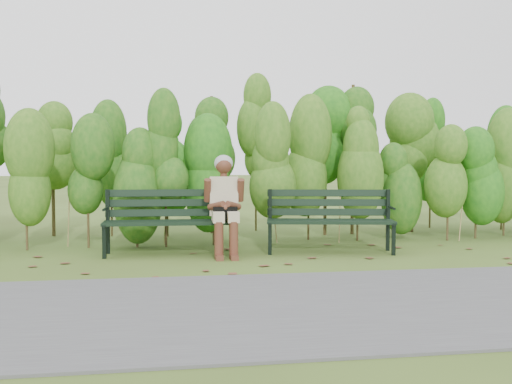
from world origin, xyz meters
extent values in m
plane|color=#41521F|center=(0.00, 0.00, 0.00)|extent=(80.00, 80.00, 0.00)
cube|color=#474749|center=(0.00, -2.20, 0.01)|extent=(60.00, 2.50, 0.01)
cylinder|color=#47381E|center=(-2.75, 1.30, 0.40)|extent=(0.03, 0.03, 0.80)
ellipsoid|color=#1D5B17|center=(-2.75, 1.30, 1.04)|extent=(0.64, 0.64, 1.44)
cylinder|color=#47381E|center=(-2.14, 1.30, 0.40)|extent=(0.03, 0.03, 0.80)
ellipsoid|color=#1D5B17|center=(-2.14, 1.30, 1.04)|extent=(0.64, 0.64, 1.44)
cylinder|color=#47381E|center=(-1.53, 1.30, 0.40)|extent=(0.03, 0.03, 0.80)
ellipsoid|color=#1D5B17|center=(-1.53, 1.30, 1.04)|extent=(0.64, 0.64, 1.44)
cylinder|color=#47381E|center=(-0.92, 1.30, 0.40)|extent=(0.03, 0.03, 0.80)
ellipsoid|color=#1D5B17|center=(-0.92, 1.30, 1.04)|extent=(0.64, 0.64, 1.44)
cylinder|color=#47381E|center=(-0.31, 1.30, 0.40)|extent=(0.03, 0.03, 0.80)
ellipsoid|color=#1D5B17|center=(-0.31, 1.30, 1.04)|extent=(0.64, 0.64, 1.44)
cylinder|color=#47381E|center=(0.31, 1.30, 0.40)|extent=(0.03, 0.03, 0.80)
ellipsoid|color=#1D5B17|center=(0.31, 1.30, 1.04)|extent=(0.64, 0.64, 1.44)
cylinder|color=#47381E|center=(0.92, 1.30, 0.40)|extent=(0.03, 0.03, 0.80)
ellipsoid|color=#1D5B17|center=(0.92, 1.30, 1.04)|extent=(0.64, 0.64, 1.44)
cylinder|color=#47381E|center=(1.53, 1.30, 0.40)|extent=(0.03, 0.03, 0.80)
ellipsoid|color=#1D5B17|center=(1.53, 1.30, 1.04)|extent=(0.64, 0.64, 1.44)
cylinder|color=#47381E|center=(2.14, 1.30, 0.40)|extent=(0.03, 0.03, 0.80)
ellipsoid|color=#1D5B17|center=(2.14, 1.30, 1.04)|extent=(0.64, 0.64, 1.44)
cylinder|color=#47381E|center=(2.75, 1.30, 0.40)|extent=(0.03, 0.03, 0.80)
ellipsoid|color=#1D5B17|center=(2.75, 1.30, 1.04)|extent=(0.64, 0.64, 1.44)
cylinder|color=#47381E|center=(3.36, 1.30, 0.40)|extent=(0.03, 0.03, 0.80)
ellipsoid|color=#1D5B17|center=(3.36, 1.30, 1.04)|extent=(0.64, 0.64, 1.44)
cylinder|color=#47381E|center=(-2.69, 2.30, 0.55)|extent=(0.04, 0.04, 1.10)
ellipsoid|color=#185214|center=(-2.69, 2.30, 1.43)|extent=(0.70, 0.70, 1.98)
cylinder|color=#47381E|center=(-1.92, 2.30, 0.55)|extent=(0.04, 0.04, 1.10)
ellipsoid|color=#185214|center=(-1.92, 2.30, 1.43)|extent=(0.70, 0.70, 1.98)
cylinder|color=#47381E|center=(-1.15, 2.30, 0.55)|extent=(0.04, 0.04, 1.10)
ellipsoid|color=#185214|center=(-1.15, 2.30, 1.43)|extent=(0.70, 0.70, 1.98)
cylinder|color=#47381E|center=(-0.38, 2.30, 0.55)|extent=(0.04, 0.04, 1.10)
ellipsoid|color=#185214|center=(-0.38, 2.30, 1.43)|extent=(0.70, 0.70, 1.98)
cylinder|color=#47381E|center=(0.38, 2.30, 0.55)|extent=(0.04, 0.04, 1.10)
ellipsoid|color=#185214|center=(0.38, 2.30, 1.43)|extent=(0.70, 0.70, 1.98)
cylinder|color=#47381E|center=(1.15, 2.30, 0.55)|extent=(0.04, 0.04, 1.10)
ellipsoid|color=#185214|center=(1.15, 2.30, 1.43)|extent=(0.70, 0.70, 1.98)
cylinder|color=#47381E|center=(1.92, 2.30, 0.55)|extent=(0.04, 0.04, 1.10)
ellipsoid|color=#185214|center=(1.92, 2.30, 1.43)|extent=(0.70, 0.70, 1.98)
cylinder|color=#47381E|center=(2.69, 2.30, 0.55)|extent=(0.04, 0.04, 1.10)
ellipsoid|color=#185214|center=(2.69, 2.30, 1.43)|extent=(0.70, 0.70, 1.98)
cylinder|color=#47381E|center=(3.46, 2.30, 0.55)|extent=(0.04, 0.04, 1.10)
ellipsoid|color=#185214|center=(3.46, 2.30, 1.43)|extent=(0.70, 0.70, 1.98)
cylinder|color=#47381E|center=(4.22, 2.30, 0.55)|extent=(0.04, 0.04, 1.10)
ellipsoid|color=#185214|center=(4.22, 2.30, 1.43)|extent=(0.70, 0.70, 1.98)
cube|color=brown|center=(-0.68, -1.19, 0.00)|extent=(0.10, 0.08, 0.01)
cube|color=brown|center=(0.62, 0.16, 0.00)|extent=(0.11, 0.11, 0.01)
cube|color=brown|center=(-2.78, 0.82, 0.00)|extent=(0.11, 0.11, 0.01)
cube|color=brown|center=(-2.10, -0.15, 0.00)|extent=(0.08, 0.10, 0.01)
cube|color=brown|center=(0.73, 0.30, 0.00)|extent=(0.11, 0.11, 0.01)
cube|color=brown|center=(1.81, -0.78, 0.00)|extent=(0.09, 0.10, 0.01)
cube|color=brown|center=(-0.75, -0.60, 0.00)|extent=(0.10, 0.08, 0.01)
cube|color=brown|center=(1.30, 0.24, 0.00)|extent=(0.09, 0.11, 0.01)
cube|color=brown|center=(1.72, -0.35, 0.00)|extent=(0.10, 0.09, 0.01)
cube|color=brown|center=(1.22, -0.09, 0.00)|extent=(0.08, 0.10, 0.01)
cube|color=brown|center=(-2.52, -0.15, 0.00)|extent=(0.11, 0.10, 0.01)
cube|color=brown|center=(2.19, -0.12, 0.00)|extent=(0.11, 0.11, 0.01)
cube|color=brown|center=(0.81, 0.81, 0.00)|extent=(0.11, 0.10, 0.01)
cube|color=brown|center=(1.08, 0.79, 0.00)|extent=(0.11, 0.11, 0.01)
cube|color=brown|center=(-1.73, 0.70, 0.00)|extent=(0.10, 0.11, 0.01)
cube|color=brown|center=(-2.44, -0.95, 0.00)|extent=(0.09, 0.10, 0.01)
cube|color=brown|center=(-0.69, 0.57, 0.00)|extent=(0.09, 0.07, 0.01)
cube|color=brown|center=(-2.71, -0.34, 0.00)|extent=(0.11, 0.11, 0.01)
cube|color=brown|center=(-0.69, 0.77, 0.00)|extent=(0.09, 0.11, 0.01)
cube|color=brown|center=(-1.35, -0.24, 0.00)|extent=(0.11, 0.10, 0.01)
cube|color=brown|center=(-0.27, 0.30, 0.00)|extent=(0.11, 0.11, 0.01)
cube|color=black|center=(-1.02, 0.34, 0.39)|extent=(1.56, 0.15, 0.03)
cube|color=black|center=(-1.01, 0.45, 0.39)|extent=(1.56, 0.15, 0.03)
cube|color=black|center=(-1.01, 0.55, 0.39)|extent=(1.56, 0.15, 0.03)
cube|color=black|center=(-1.00, 0.66, 0.39)|extent=(1.56, 0.15, 0.03)
cube|color=black|center=(-1.00, 0.74, 0.48)|extent=(1.55, 0.10, 0.09)
cube|color=black|center=(-1.00, 0.76, 0.60)|extent=(1.55, 0.10, 0.09)
cube|color=black|center=(-1.00, 0.77, 0.72)|extent=(1.55, 0.10, 0.09)
cube|color=black|center=(-1.76, 0.35, 0.19)|extent=(0.04, 0.04, 0.39)
cube|color=black|center=(-1.75, 0.72, 0.39)|extent=(0.04, 0.04, 0.78)
cube|color=black|center=(-1.75, 0.53, 0.37)|extent=(0.06, 0.43, 0.03)
cylinder|color=black|center=(-1.75, 0.48, 0.56)|extent=(0.04, 0.32, 0.03)
cube|color=black|center=(-0.27, 0.30, 0.19)|extent=(0.04, 0.04, 0.39)
cube|color=black|center=(-0.26, 0.67, 0.39)|extent=(0.04, 0.04, 0.78)
cube|color=black|center=(-0.27, 0.48, 0.37)|extent=(0.06, 0.43, 0.03)
cylinder|color=black|center=(-0.27, 0.43, 0.56)|extent=(0.04, 0.32, 0.03)
cube|color=black|center=(0.89, 0.21, 0.38)|extent=(1.52, 0.38, 0.03)
cube|color=black|center=(0.91, 0.31, 0.38)|extent=(1.52, 0.38, 0.03)
cube|color=black|center=(0.93, 0.42, 0.38)|extent=(1.52, 0.38, 0.03)
cube|color=black|center=(0.95, 0.52, 0.38)|extent=(1.52, 0.38, 0.03)
cube|color=black|center=(0.96, 0.60, 0.48)|extent=(1.51, 0.34, 0.09)
cube|color=black|center=(0.96, 0.61, 0.60)|extent=(1.51, 0.34, 0.09)
cube|color=black|center=(0.97, 0.62, 0.72)|extent=(1.51, 0.34, 0.09)
cube|color=black|center=(0.17, 0.34, 0.19)|extent=(0.05, 0.05, 0.38)
cube|color=black|center=(0.23, 0.70, 0.38)|extent=(0.05, 0.05, 0.77)
cube|color=black|center=(0.20, 0.50, 0.37)|extent=(0.12, 0.43, 0.03)
cylinder|color=black|center=(0.19, 0.46, 0.55)|extent=(0.09, 0.32, 0.03)
cube|color=black|center=(1.60, 0.06, 0.19)|extent=(0.05, 0.05, 0.38)
cube|color=black|center=(1.67, 0.42, 0.38)|extent=(0.05, 0.05, 0.77)
cube|color=black|center=(1.64, 0.23, 0.37)|extent=(0.12, 0.43, 0.03)
cylinder|color=black|center=(1.63, 0.19, 0.55)|extent=(0.09, 0.32, 0.03)
cube|color=beige|center=(-0.46, 0.28, 0.47)|extent=(0.14, 0.40, 0.12)
cube|color=beige|center=(-0.29, 0.28, 0.47)|extent=(0.14, 0.40, 0.12)
cylinder|color=#572E1E|center=(-0.46, 0.12, 0.21)|extent=(0.11, 0.11, 0.43)
cylinder|color=#572E1E|center=(-0.30, 0.12, 0.21)|extent=(0.11, 0.11, 0.43)
cube|color=#572E1E|center=(-0.47, 0.05, 0.03)|extent=(0.09, 0.19, 0.06)
cube|color=#572E1E|center=(-0.30, 0.04, 0.03)|extent=(0.09, 0.19, 0.06)
cube|color=beige|center=(-0.37, 0.53, 0.69)|extent=(0.35, 0.25, 0.49)
cylinder|color=#572E1E|center=(-0.37, 0.52, 0.94)|extent=(0.08, 0.08, 0.09)
sphere|color=#572E1E|center=(-0.37, 0.51, 1.06)|extent=(0.20, 0.20, 0.20)
ellipsoid|color=gray|center=(-0.37, 0.53, 1.09)|extent=(0.23, 0.22, 0.20)
cylinder|color=#572E1E|center=(-0.57, 0.47, 0.77)|extent=(0.09, 0.20, 0.29)
cylinder|color=#572E1E|center=(-0.17, 0.45, 0.77)|extent=(0.09, 0.20, 0.29)
cylinder|color=#572E1E|center=(-0.47, 0.34, 0.59)|extent=(0.21, 0.25, 0.12)
cylinder|color=#572E1E|center=(-0.27, 0.33, 0.59)|extent=(0.22, 0.24, 0.12)
sphere|color=#572E1E|center=(-0.37, 0.28, 0.58)|extent=(0.10, 0.10, 0.10)
cube|color=black|center=(-0.37, 0.29, 0.51)|extent=(0.29, 0.12, 0.15)
camera|label=1|loc=(-1.12, -6.63, 1.12)|focal=42.00mm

